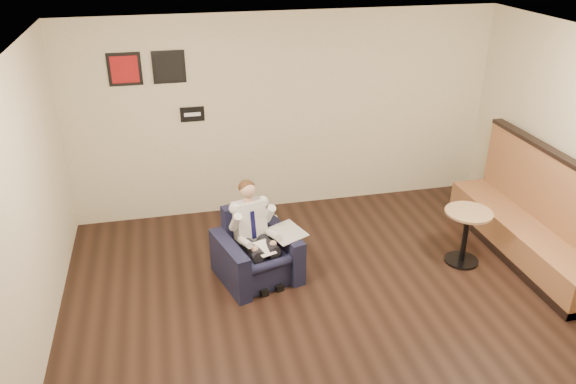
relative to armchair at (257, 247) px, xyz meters
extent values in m
plane|color=black|center=(0.77, -1.20, -0.41)|extent=(6.00, 6.00, 0.00)
cube|color=beige|center=(0.77, 1.80, 0.99)|extent=(6.00, 0.02, 2.80)
cube|color=beige|center=(-2.23, -1.20, 0.99)|extent=(0.02, 6.00, 2.80)
cube|color=white|center=(0.77, -1.20, 2.39)|extent=(6.00, 6.00, 0.02)
cube|color=black|center=(-0.53, 1.79, 1.09)|extent=(0.32, 0.02, 0.20)
cube|color=#9F1315|center=(-1.33, 1.79, 1.74)|extent=(0.42, 0.03, 0.42)
cube|color=black|center=(-0.78, 1.79, 1.74)|extent=(0.42, 0.03, 0.42)
cube|color=black|center=(0.00, 0.00, 0.00)|extent=(1.05, 1.05, 0.82)
cube|color=white|center=(0.05, -0.19, 0.09)|extent=(0.27, 0.32, 0.01)
cube|color=silver|center=(0.36, 0.01, 0.15)|extent=(0.48, 0.54, 0.01)
cube|color=black|center=(0.11, 0.45, -0.20)|extent=(0.54, 0.54, 0.43)
cube|color=green|center=(0.08, 0.43, 0.02)|extent=(0.46, 0.35, 0.01)
cylinder|color=white|center=(0.29, 0.56, 0.06)|extent=(0.08, 0.08, 0.09)
cube|color=black|center=(0.17, 0.60, 0.02)|extent=(0.14, 0.09, 0.01)
cube|color=#935F39|center=(3.36, -0.25, 0.26)|extent=(0.63, 2.62, 1.34)
cylinder|color=tan|center=(2.55, -0.24, -0.06)|extent=(0.73, 0.73, 0.71)
camera|label=1|loc=(-0.90, -5.54, 3.44)|focal=35.00mm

